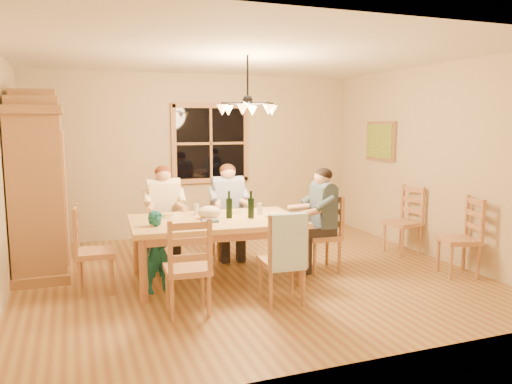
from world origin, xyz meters
name	(u,v)px	position (x,y,z in m)	size (l,w,h in m)	color
floor	(248,274)	(0.00, 0.00, 0.00)	(5.50, 5.50, 0.00)	brown
ceiling	(248,55)	(0.00, 0.00, 2.70)	(5.50, 5.00, 0.02)	white
wall_back	(199,155)	(0.00, 2.50, 1.35)	(5.50, 0.02, 2.70)	#C7B18D
wall_right	(431,162)	(2.75, 0.00, 1.35)	(0.02, 5.00, 2.70)	#C7B18D
window	(211,143)	(0.20, 2.47, 1.55)	(1.30, 0.06, 1.30)	black
painting	(380,141)	(2.71, 1.20, 1.60)	(0.06, 0.78, 0.64)	olive
chandelier	(248,108)	(0.00, 0.00, 2.08)	(0.77, 0.68, 0.71)	black
armoire	(39,190)	(-2.42, 1.04, 1.06)	(0.66, 1.40, 2.30)	olive
dining_table	(216,227)	(-0.44, -0.08, 0.66)	(2.07, 1.33, 0.76)	tan
chair_far_left	(165,241)	(-0.89, 0.89, 0.30)	(0.46, 0.44, 0.99)	#AA744B
chair_far_right	(228,237)	(0.00, 0.84, 0.30)	(0.46, 0.44, 0.99)	#AA744B
chair_near_left	(188,284)	(-0.99, -0.99, 0.30)	(0.46, 0.44, 0.99)	#AA744B
chair_near_right	(282,275)	(0.01, -1.05, 0.30)	(0.46, 0.44, 0.99)	#AA744B
chair_end_left	(96,265)	(-1.83, 0.00, 0.30)	(0.44, 0.46, 0.99)	#AA744B
chair_end_right	(321,247)	(0.95, -0.16, 0.30)	(0.44, 0.46, 0.99)	#AA744B
adult_woman	(164,202)	(-0.89, 0.89, 0.84)	(0.41, 0.44, 0.87)	beige
adult_plaid_man	(228,199)	(0.00, 0.84, 0.84)	(0.41, 0.44, 0.87)	#2F4582
adult_slate_man	(322,206)	(0.95, -0.16, 0.84)	(0.44, 0.41, 0.87)	#3A4D5D
towel	(288,242)	(0.00, -1.24, 0.70)	(0.38, 0.10, 0.58)	#B7D9F8
wine_bottle_a	(229,204)	(-0.27, -0.09, 0.93)	(0.08, 0.08, 0.33)	black
wine_bottle_b	(251,204)	(-0.02, -0.17, 0.93)	(0.08, 0.08, 0.33)	black
plate_woman	(168,216)	(-0.95, 0.25, 0.77)	(0.26, 0.26, 0.02)	white
plate_plaid	(235,212)	(-0.10, 0.23, 0.77)	(0.26, 0.26, 0.02)	white
plate_slate	(274,215)	(0.28, -0.16, 0.77)	(0.26, 0.26, 0.02)	white
wine_glass_a	(196,209)	(-0.60, 0.24, 0.83)	(0.06, 0.06, 0.14)	silver
wine_glass_b	(260,209)	(0.16, 0.01, 0.83)	(0.06, 0.06, 0.14)	silver
cap	(275,217)	(0.17, -0.46, 0.82)	(0.20, 0.20, 0.11)	#CFC78A
napkin	(210,221)	(-0.55, -0.25, 0.78)	(0.18, 0.14, 0.03)	#486285
cloth_bundle	(209,212)	(-0.51, -0.04, 0.84)	(0.28, 0.22, 0.15)	#C3B18D
child	(158,252)	(-1.17, -0.26, 0.47)	(0.34, 0.22, 0.93)	#18656C
chair_spare_front	(458,252)	(2.45, -0.94, 0.30)	(0.53, 0.54, 0.99)	#AA744B
chair_spare_back	(402,233)	(2.45, 0.19, 0.30)	(0.49, 0.50, 0.99)	#AA744B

